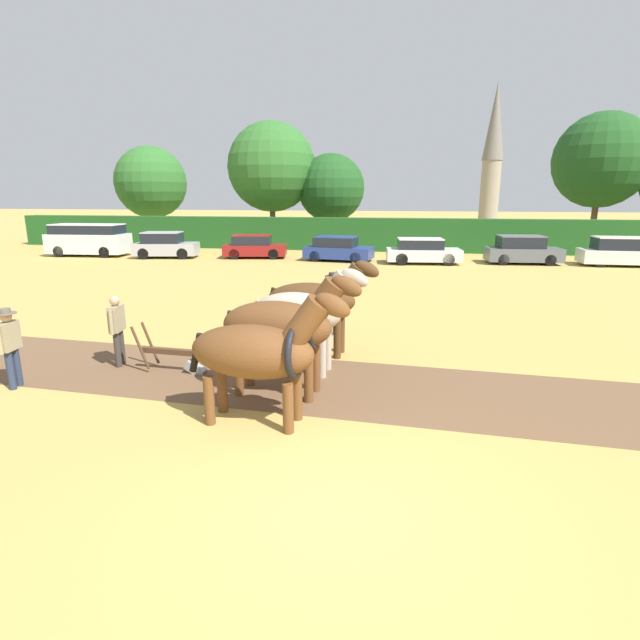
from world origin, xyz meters
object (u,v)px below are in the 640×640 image
draft_horse_lead_left (259,351)px  plow (177,358)px  draft_horse_lead_right (282,326)px  farmer_beside_team (333,299)px  draft_horse_trail_right (316,300)px  tree_left (272,167)px  parked_car_far_right (623,252)px  farmer_at_plow (117,326)px  parked_car_right (522,250)px  parked_van (88,240)px  tree_far_left (151,182)px  farmer_onlooker_left (10,342)px  church_spire (493,150)px  parked_car_center_right (422,251)px  parked_car_left (165,245)px  tree_center_left (331,188)px  tree_center (601,160)px  draft_horse_trail_left (301,313)px  parked_car_center_left (254,247)px  parked_car_center (338,249)px

draft_horse_lead_left → plow: size_ratio=1.75×
plow → draft_horse_lead_right: bearing=-13.9°
draft_horse_lead_left → farmer_beside_team: bearing=89.5°
draft_horse_lead_left → draft_horse_trail_right: (0.19, 3.94, 0.06)m
draft_horse_lead_right → plow: 2.94m
tree_left → parked_car_far_right: (22.47, -9.44, -5.16)m
farmer_at_plow → parked_car_right: size_ratio=0.39×
draft_horse_lead_left → farmer_at_plow: draft_horse_lead_left is taller
farmer_beside_team → parked_van: size_ratio=0.35×
tree_far_left → tree_left: size_ratio=0.85×
farmer_onlooker_left → farmer_at_plow: bearing=43.8°
church_spire → parked_car_center_right: size_ratio=4.42×
parked_van → parked_car_left: 5.28m
parked_car_left → church_spire: bearing=50.7°
plow → tree_center_left: bearing=95.8°
plow → tree_center: bearing=62.9°
draft_horse_lead_right → farmer_at_plow: bearing=170.0°
church_spire → farmer_onlooker_left: (-18.14, -68.41, -8.95)m
tree_far_left → parked_car_center_right: tree_far_left is taller
draft_horse_trail_right → farmer_at_plow: bearing=-155.4°
parked_car_left → parked_car_far_right: bearing=-8.8°
draft_horse_trail_left → tree_far_left: bearing=125.9°
parked_van → parked_car_center_left: bearing=1.1°
parked_car_center_right → parked_car_right: bearing=4.2°
farmer_at_plow → parked_car_center: (2.09, 19.44, -0.24)m
tree_left → plow: size_ratio=5.70×
tree_center → parked_car_center: size_ratio=2.34×
farmer_at_plow → parked_car_far_right: 26.79m
draft_horse_lead_left → parked_car_right: 23.90m
tree_far_left → tree_center: bearing=-0.4°
draft_horse_lead_left → parked_car_left: bearing=123.8°
tree_center_left → plow: (1.57, -30.24, -4.00)m
farmer_at_plow → farmer_beside_team: size_ratio=0.92×
parked_car_center_right → farmer_beside_team: bearing=-105.6°
parked_car_center_right → tree_far_left: bearing=145.1°
tree_center_left → tree_center: size_ratio=0.72×
draft_horse_trail_left → parked_car_center_right: (2.82, 18.70, -0.63)m
tree_far_left → draft_horse_trail_left: tree_far_left is taller
farmer_beside_team → church_spire: bearing=114.9°
tree_left → parked_car_center_right: 16.53m
draft_horse_trail_left → parked_car_right: (8.37, 19.71, -0.57)m
plow → farmer_at_plow: farmer_at_plow is taller
plow → parked_car_center_left: 20.61m
tree_center → parked_car_center: 22.15m
farmer_at_plow → farmer_onlooker_left: (-1.32, -1.62, 0.02)m
tree_center_left → draft_horse_lead_right: tree_center_left is taller
farmer_beside_team → tree_center: bearing=97.4°
tree_left → parked_car_right: bearing=-28.6°
draft_horse_trail_right → parked_car_left: bearing=129.6°
parked_car_center_left → parked_car_far_right: bearing=-9.9°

